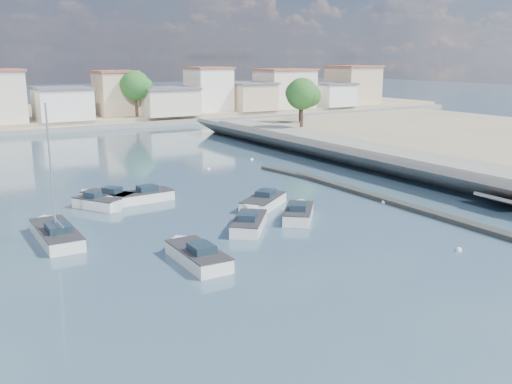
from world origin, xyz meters
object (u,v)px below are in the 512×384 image
motorboat_a (196,255)px  motorboat_g (99,204)px  motorboat_f (106,197)px  motorboat_d (262,203)px  motorboat_b (299,213)px  motorboat_h (250,223)px  motorboat_c (139,197)px  sailboat (55,233)px

motorboat_a → motorboat_g: same height
motorboat_f → motorboat_a: bearing=-88.5°
motorboat_d → motorboat_f: bearing=140.5°
motorboat_f → motorboat_g: (-1.07, -1.88, 0.00)m
motorboat_b → motorboat_h: same height
motorboat_c → sailboat: 10.41m
motorboat_a → motorboat_h: size_ratio=1.17×
motorboat_a → motorboat_h: 7.23m
motorboat_a → motorboat_d: size_ratio=1.09×
motorboat_d → motorboat_f: size_ratio=1.16×
motorboat_g → motorboat_h: bearing=-54.7°
motorboat_d → motorboat_g: bearing=150.2°
motorboat_c → sailboat: (-7.97, -6.70, 0.03)m
motorboat_b → motorboat_f: bearing=131.9°
motorboat_d → motorboat_g: size_ratio=1.30×
motorboat_a → motorboat_f: size_ratio=1.26×
motorboat_f → sailboat: sailboat is taller
motorboat_a → motorboat_c: bearing=82.9°
motorboat_g → sailboat: 7.75m
motorboat_b → sailboat: sailboat is taller
motorboat_a → sailboat: bearing=126.0°
motorboat_a → sailboat: (-6.09, 8.38, 0.03)m
motorboat_a → motorboat_h: bearing=34.5°
motorboat_h → sailboat: bearing=160.4°
motorboat_f → motorboat_h: (6.38, -12.40, 0.00)m
motorboat_d → motorboat_f: 12.89m
motorboat_h → sailboat: sailboat is taller
motorboat_c → motorboat_g: bearing=-172.3°
motorboat_f → motorboat_g: size_ratio=1.12×
motorboat_h → motorboat_a: bearing=-145.5°
motorboat_g → sailboat: size_ratio=0.45×
motorboat_g → motorboat_h: size_ratio=0.83×
motorboat_a → motorboat_c: (1.88, 15.08, 0.00)m
motorboat_a → motorboat_c: 15.19m
motorboat_g → motorboat_f: bearing=60.2°
motorboat_a → motorboat_b: size_ratio=1.21×
motorboat_a → motorboat_f: bearing=91.5°
motorboat_a → motorboat_b: 11.28m
motorboat_b → sailboat: (-16.46, 3.91, 0.03)m
motorboat_c → motorboat_g: 3.40m
motorboat_a → motorboat_g: 14.70m
motorboat_b → motorboat_d: same height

